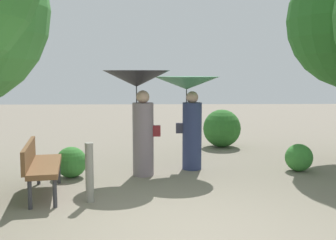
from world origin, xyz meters
The scene contains 8 objects.
ground_plane centered at (0.00, 0.00, 0.00)m, with size 40.00×40.00×0.00m, color gray.
person_left centered at (-0.55, 2.86, 1.45)m, with size 1.23×1.23×1.95m.
person_right centered at (0.40, 3.33, 1.38)m, with size 1.29×1.29×1.83m.
park_bench centered at (-2.04, 1.61, 0.51)m, with size 0.76×1.57×0.83m.
bush_path_left centered at (2.54, 3.09, 0.27)m, with size 0.53×0.53×0.53m, color #387F33.
bush_path_right centered at (1.44, 5.77, 0.48)m, with size 0.96×0.96×0.96m, color #2D6B28.
bush_behind_bench centered at (-1.79, 2.71, 0.28)m, with size 0.57×0.57×0.57m, color #387F33.
path_marker_post centered at (-1.21, 1.23, 0.45)m, with size 0.12×0.12×0.89m, color gray.
Camera 1 is at (-0.20, -4.82, 1.93)m, focal length 44.74 mm.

